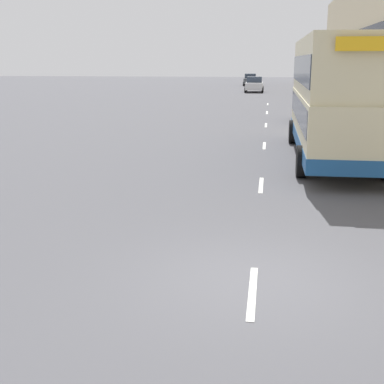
% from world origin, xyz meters
% --- Properties ---
extents(ground_plane, '(220.00, 220.00, 0.00)m').
position_xyz_m(ground_plane, '(0.00, 0.00, 0.00)').
color(ground_plane, '#515156').
extents(pavement, '(5.00, 93.00, 0.14)m').
position_xyz_m(pavement, '(6.50, 38.50, 0.07)').
color(pavement, gray).
rests_on(pavement, ground_plane).
extents(lane_mark_0, '(0.12, 2.00, 0.01)m').
position_xyz_m(lane_mark_0, '(0.00, -0.48, 0.01)').
color(lane_mark_0, silver).
rests_on(lane_mark_0, ground_plane).
extents(lane_mark_1, '(0.12, 2.00, 0.01)m').
position_xyz_m(lane_mark_1, '(0.00, 6.98, 0.01)').
color(lane_mark_1, silver).
rests_on(lane_mark_1, ground_plane).
extents(lane_mark_2, '(0.12, 2.00, 0.01)m').
position_xyz_m(lane_mark_2, '(0.00, 14.44, 0.01)').
color(lane_mark_2, silver).
rests_on(lane_mark_2, ground_plane).
extents(lane_mark_3, '(0.12, 2.00, 0.01)m').
position_xyz_m(lane_mark_3, '(0.00, 21.89, 0.01)').
color(lane_mark_3, silver).
rests_on(lane_mark_3, ground_plane).
extents(lane_mark_4, '(0.12, 2.00, 0.01)m').
position_xyz_m(lane_mark_4, '(0.00, 29.35, 0.01)').
color(lane_mark_4, silver).
rests_on(lane_mark_4, ground_plane).
extents(lane_mark_5, '(0.12, 2.00, 0.01)m').
position_xyz_m(lane_mark_5, '(0.00, 36.81, 0.01)').
color(lane_mark_5, silver).
rests_on(lane_mark_5, ground_plane).
extents(double_decker_bus_near, '(2.85, 11.07, 4.30)m').
position_xyz_m(double_decker_bus_near, '(2.47, 11.68, 2.29)').
color(double_decker_bus_near, beige).
rests_on(double_decker_bus_near, ground_plane).
extents(car_0, '(1.94, 4.46, 1.67)m').
position_xyz_m(car_0, '(-2.70, 70.09, 0.83)').
color(car_0, '#4C5156').
rests_on(car_0, ground_plane).
extents(car_1, '(2.09, 4.19, 1.72)m').
position_xyz_m(car_1, '(-1.65, 53.98, 0.85)').
color(car_1, silver).
rests_on(car_1, ground_plane).
extents(car_2, '(2.03, 4.21, 1.74)m').
position_xyz_m(car_2, '(2.58, 24.16, 0.86)').
color(car_2, black).
rests_on(car_2, ground_plane).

